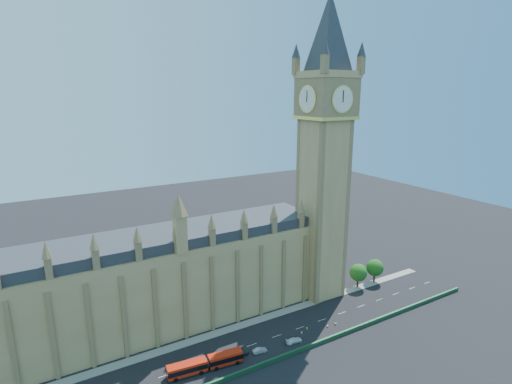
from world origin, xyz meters
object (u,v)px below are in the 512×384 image
car_grey (240,353)px  car_white (294,341)px  red_bus (205,364)px  car_silver (260,350)px

car_grey → car_white: 15.53m
red_bus → car_silver: red_bus is taller
car_grey → red_bus: bearing=87.6°
red_bus → car_grey: (9.73, 0.54, -0.85)m
car_grey → car_silver: car_grey is taller
car_grey → car_silver: bearing=-111.1°
car_silver → car_white: 10.23m
car_grey → car_white: size_ratio=1.05×
car_grey → car_white: bearing=-104.8°
car_silver → car_white: car_white is taller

